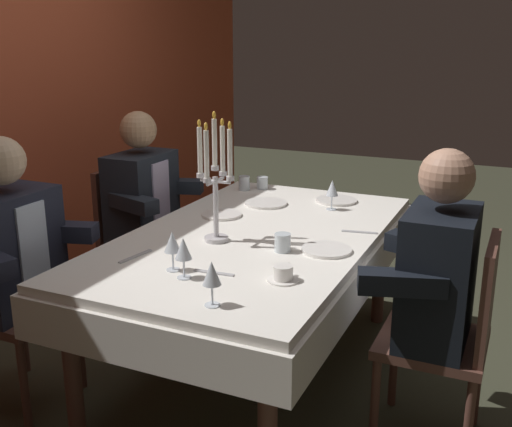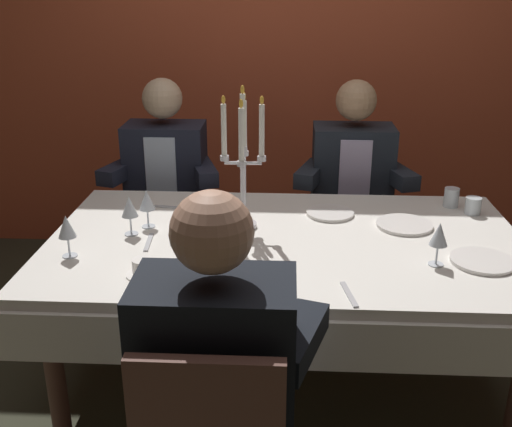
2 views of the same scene
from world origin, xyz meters
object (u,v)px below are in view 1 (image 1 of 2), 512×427
at_px(seated_diner_0, 10,250).
at_px(seated_diner_2, 141,198).
at_px(dinner_plate_3, 266,203).
at_px(coffee_cup_0, 283,274).
at_px(candelabra, 215,181).
at_px(dining_table, 254,256).
at_px(water_tumbler_1, 244,183).
at_px(dinner_plate_0, 336,200).
at_px(seated_diner_1, 440,275).
at_px(dinner_plate_2, 221,215).
at_px(wine_glass_2, 212,274).
at_px(wine_glass_3, 172,243).
at_px(dinner_plate_1, 327,250).
at_px(wine_glass_0, 183,250).
at_px(water_tumbler_2, 262,183).
at_px(wine_glass_1, 332,189).
at_px(water_tumbler_0, 283,243).

bearing_deg(seated_diner_0, seated_diner_2, 0.00).
xyz_separation_m(dinner_plate_3, seated_diner_2, (-0.15, 0.73, -0.01)).
bearing_deg(coffee_cup_0, candelabra, 55.29).
distance_m(dining_table, water_tumbler_1, 0.87).
bearing_deg(dinner_plate_0, seated_diner_1, -142.11).
bearing_deg(dinner_plate_2, candelabra, -155.76).
height_order(wine_glass_2, wine_glass_3, same).
relative_size(dinner_plate_1, wine_glass_0, 1.34).
bearing_deg(seated_diner_2, wine_glass_0, -138.07).
xyz_separation_m(dinner_plate_0, dinner_plate_2, (-0.53, 0.46, 0.00)).
bearing_deg(water_tumbler_2, seated_diner_2, 130.26).
height_order(dinner_plate_1, dinner_plate_2, same).
bearing_deg(wine_glass_1, dinner_plate_3, 97.74).
height_order(dinner_plate_3, seated_diner_2, seated_diner_2).
relative_size(dinner_plate_0, dinner_plate_3, 0.99).
distance_m(wine_glass_1, water_tumbler_1, 0.66).
bearing_deg(dinner_plate_3, water_tumbler_0, -151.17).
relative_size(wine_glass_2, water_tumbler_1, 1.87).
xyz_separation_m(candelabra, dinner_plate_2, (0.37, 0.17, -0.27)).
bearing_deg(seated_diner_1, seated_diner_2, 73.46).
bearing_deg(water_tumbler_2, coffee_cup_0, -153.06).
distance_m(dinner_plate_1, wine_glass_3, 0.69).
bearing_deg(seated_diner_2, coffee_cup_0, -124.26).
height_order(candelabra, dinner_plate_1, candelabra).
height_order(dinner_plate_2, wine_glass_1, wine_glass_1).
relative_size(wine_glass_1, coffee_cup_0, 1.24).
distance_m(dining_table, dinner_plate_3, 0.54).
height_order(dinner_plate_0, wine_glass_0, wine_glass_0).
distance_m(dinner_plate_0, water_tumbler_0, 0.91).
bearing_deg(seated_diner_0, wine_glass_1, -42.38).
bearing_deg(candelabra, wine_glass_1, -23.78).
xyz_separation_m(wine_glass_0, water_tumbler_0, (0.44, -0.23, -0.08)).
height_order(wine_glass_1, water_tumbler_1, wine_glass_1).
height_order(dinner_plate_2, wine_glass_3, wine_glass_3).
xyz_separation_m(dinner_plate_2, wine_glass_1, (0.35, -0.49, 0.11)).
relative_size(dinner_plate_0, wine_glass_3, 1.42).
relative_size(dinner_plate_3, water_tumbler_2, 3.12).
relative_size(wine_glass_2, water_tumbler_0, 2.03).
xyz_separation_m(water_tumbler_1, seated_diner_1, (-0.93, -1.30, -0.05)).
height_order(wine_glass_3, coffee_cup_0, wine_glass_3).
xyz_separation_m(dinner_plate_1, wine_glass_1, (0.65, 0.19, 0.11)).
bearing_deg(dinner_plate_1, wine_glass_1, 15.83).
bearing_deg(wine_glass_0, dinner_plate_1, -37.80).
bearing_deg(seated_diner_1, wine_glass_2, 132.88).
bearing_deg(dinner_plate_3, dinner_plate_1, -137.59).
height_order(dinner_plate_0, water_tumbler_2, water_tumbler_2).
height_order(wine_glass_1, water_tumbler_0, wine_glass_1).
distance_m(water_tumbler_1, water_tumbler_2, 0.12).
relative_size(candelabra, dinner_plate_0, 2.54).
relative_size(dinner_plate_3, coffee_cup_0, 1.78).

